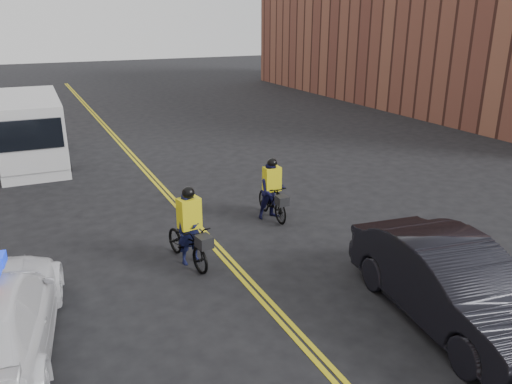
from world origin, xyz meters
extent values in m
plane|color=black|center=(0.00, 0.00, 0.00)|extent=(120.00, 120.00, 0.00)
cube|color=gold|center=(-0.08, 8.00, 0.01)|extent=(0.10, 60.00, 0.01)
cube|color=gold|center=(0.08, 8.00, 0.01)|extent=(0.10, 60.00, 0.01)
cube|color=brown|center=(22.00, 18.00, 5.50)|extent=(12.00, 30.00, 11.00)
imported|color=black|center=(2.77, -1.98, 0.79)|extent=(2.29, 4.96, 1.58)
cube|color=silver|center=(-3.63, 13.14, 1.28)|extent=(2.38, 6.06, 2.56)
cube|color=silver|center=(-3.69, 10.53, 1.06)|extent=(2.19, 0.94, 1.33)
cube|color=black|center=(-3.70, 10.08, 1.72)|extent=(2.00, 0.16, 1.00)
cylinder|color=black|center=(-4.73, 11.39, 0.39)|extent=(0.30, 0.79, 0.78)
cylinder|color=black|center=(-2.62, 11.33, 0.39)|extent=(0.30, 0.79, 0.78)
cylinder|color=black|center=(-4.64, 14.95, 0.39)|extent=(0.30, 0.79, 0.78)
cylinder|color=black|center=(-2.52, 14.89, 0.39)|extent=(0.30, 0.79, 0.78)
imported|color=black|center=(-0.80, 2.38, 0.50)|extent=(0.95, 1.97, 0.99)
imported|color=black|center=(-0.80, 2.38, 0.85)|extent=(0.68, 0.50, 1.70)
cube|color=yellow|center=(-0.80, 2.38, 1.23)|extent=(0.53, 0.40, 0.71)
sphere|color=black|center=(-0.80, 2.38, 1.71)|extent=(0.29, 0.29, 0.29)
cube|color=black|center=(-0.69, 1.72, 0.77)|extent=(0.36, 0.40, 0.26)
imported|color=black|center=(2.13, 3.98, 0.52)|extent=(0.53, 1.74, 1.04)
imported|color=black|center=(2.13, 3.98, 0.80)|extent=(0.79, 0.63, 1.61)
cube|color=yellow|center=(2.13, 3.98, 1.16)|extent=(0.46, 0.32, 0.68)
sphere|color=black|center=(2.13, 3.98, 1.62)|extent=(0.27, 0.27, 0.27)
cube|color=black|center=(2.12, 3.36, 0.73)|extent=(0.30, 0.34, 0.25)
camera|label=1|loc=(-3.94, -7.69, 5.43)|focal=35.00mm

